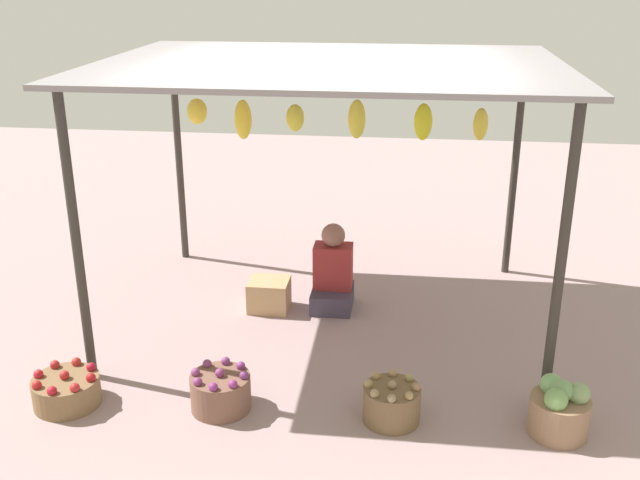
{
  "coord_description": "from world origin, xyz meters",
  "views": [
    {
      "loc": [
        0.63,
        -5.78,
        2.94
      ],
      "look_at": [
        0.0,
        -0.61,
        0.95
      ],
      "focal_mm": 41.4,
      "sensor_mm": 36.0,
      "label": 1
    }
  ],
  "objects_px": {
    "basket_purple_onions": "(221,391)",
    "basket_cabbages": "(560,410)",
    "basket_red_apples": "(67,390)",
    "wooden_crate_near_vendor": "(269,295)",
    "basket_potatoes": "(392,403)",
    "vendor_person": "(333,276)"
  },
  "relations": [
    {
      "from": "basket_potatoes",
      "to": "vendor_person",
      "type": "bearing_deg",
      "value": 108.8
    },
    {
      "from": "basket_red_apples",
      "to": "wooden_crate_near_vendor",
      "type": "relative_size",
      "value": 1.31
    },
    {
      "from": "vendor_person",
      "to": "basket_purple_onions",
      "type": "xyz_separation_m",
      "value": [
        -0.6,
        -1.71,
        -0.16
      ]
    },
    {
      "from": "basket_cabbages",
      "to": "basket_potatoes",
      "type": "bearing_deg",
      "value": 179.04
    },
    {
      "from": "basket_red_apples",
      "to": "wooden_crate_near_vendor",
      "type": "distance_m",
      "value": 2.01
    },
    {
      "from": "basket_red_apples",
      "to": "basket_potatoes",
      "type": "xyz_separation_m",
      "value": [
        2.27,
        0.08,
        0.02
      ]
    },
    {
      "from": "basket_cabbages",
      "to": "wooden_crate_near_vendor",
      "type": "height_order",
      "value": "basket_cabbages"
    },
    {
      "from": "vendor_person",
      "to": "basket_cabbages",
      "type": "xyz_separation_m",
      "value": [
        1.68,
        -1.73,
        -0.12
      ]
    },
    {
      "from": "basket_purple_onions",
      "to": "basket_cabbages",
      "type": "bearing_deg",
      "value": -0.42
    },
    {
      "from": "basket_red_apples",
      "to": "wooden_crate_near_vendor",
      "type": "xyz_separation_m",
      "value": [
        1.13,
        1.66,
        0.03
      ]
    },
    {
      "from": "vendor_person",
      "to": "basket_red_apples",
      "type": "relative_size",
      "value": 1.67
    },
    {
      "from": "basket_red_apples",
      "to": "wooden_crate_near_vendor",
      "type": "bearing_deg",
      "value": 55.75
    },
    {
      "from": "basket_purple_onions",
      "to": "wooden_crate_near_vendor",
      "type": "relative_size",
      "value": 1.18
    },
    {
      "from": "basket_purple_onions",
      "to": "basket_red_apples",
      "type": "bearing_deg",
      "value": -175.88
    },
    {
      "from": "basket_purple_onions",
      "to": "basket_potatoes",
      "type": "distance_m",
      "value": 1.18
    },
    {
      "from": "basket_red_apples",
      "to": "basket_purple_onions",
      "type": "height_order",
      "value": "basket_purple_onions"
    },
    {
      "from": "basket_potatoes",
      "to": "basket_cabbages",
      "type": "relative_size",
      "value": 0.97
    },
    {
      "from": "basket_cabbages",
      "to": "wooden_crate_near_vendor",
      "type": "xyz_separation_m",
      "value": [
        -2.23,
        1.6,
        -0.04
      ]
    },
    {
      "from": "basket_purple_onions",
      "to": "basket_potatoes",
      "type": "bearing_deg",
      "value": 0.08
    },
    {
      "from": "vendor_person",
      "to": "wooden_crate_near_vendor",
      "type": "height_order",
      "value": "vendor_person"
    },
    {
      "from": "basket_red_apples",
      "to": "wooden_crate_near_vendor",
      "type": "height_order",
      "value": "wooden_crate_near_vendor"
    },
    {
      "from": "vendor_person",
      "to": "basket_purple_onions",
      "type": "height_order",
      "value": "vendor_person"
    }
  ]
}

